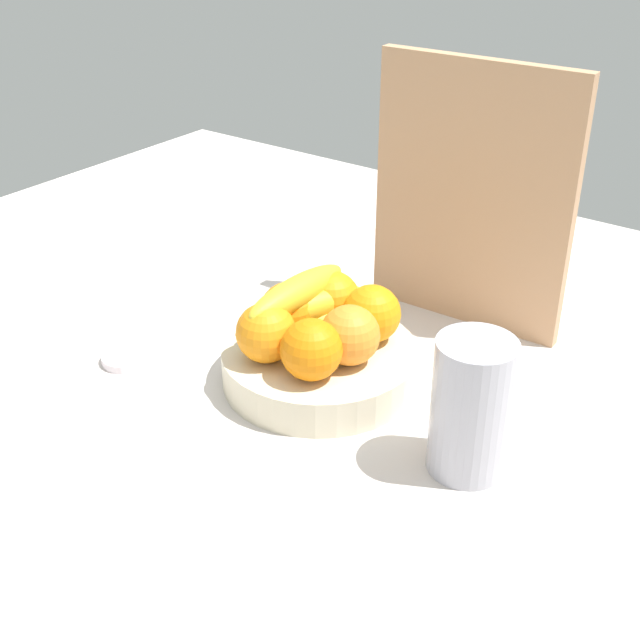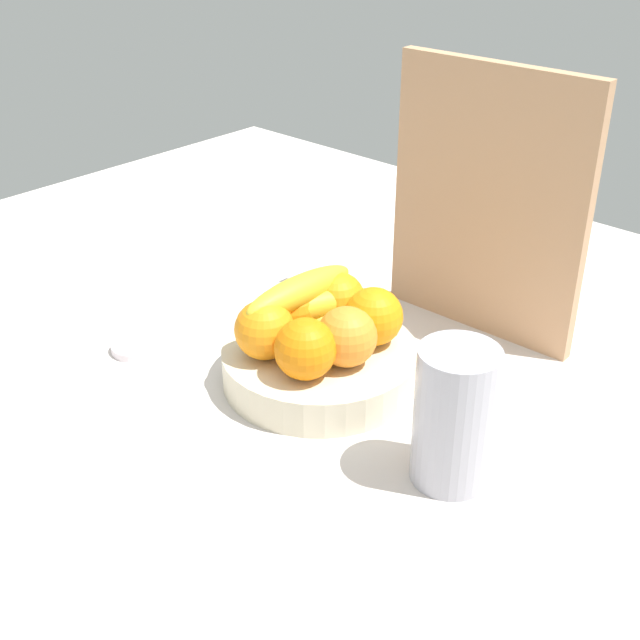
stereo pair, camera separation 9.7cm
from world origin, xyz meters
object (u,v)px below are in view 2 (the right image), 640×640
object	(u,v)px
fruit_bowl	(320,364)
orange_center	(337,300)
orange_back_right	(265,330)
banana_bunch	(306,308)
orange_front_left	(347,337)
orange_top_stack	(307,350)
orange_back_left	(291,309)
thermos_tumbler	(454,416)
jar_lid	(136,347)
orange_front_right	(374,317)
cutting_board	(487,204)

from	to	relation	value
fruit_bowl	orange_center	xyz separation A→B (cm)	(-2.41, 5.80, 5.96)
orange_back_right	banana_bunch	distance (cm)	6.68
orange_front_left	orange_top_stack	bearing A→B (deg)	-105.02
orange_front_left	orange_back_left	xyz separation A→B (cm)	(-9.46, 0.44, 0.00)
orange_front_left	orange_back_right	world-z (taller)	same
orange_front_left	banana_bunch	size ratio (longest dim) A/B	0.41
thermos_tumbler	jar_lid	world-z (taller)	thermos_tumbler
orange_front_right	orange_back_left	bearing A→B (deg)	-147.66
orange_back_left	orange_front_right	bearing A→B (deg)	32.34
orange_front_right	orange_back_left	size ratio (longest dim) A/B	1.00
orange_front_right	orange_back_right	world-z (taller)	same
cutting_board	orange_back_left	bearing A→B (deg)	-115.52
orange_center	thermos_tumbler	xyz separation A→B (cm)	(24.95, -10.12, -0.53)
cutting_board	orange_top_stack	bearing A→B (deg)	-97.27
banana_bunch	thermos_tumbler	distance (cm)	26.18
jar_lid	thermos_tumbler	bearing A→B (deg)	8.56
orange_back_right	orange_top_stack	distance (cm)	6.87
orange_front_left	jar_lid	xyz separation A→B (cm)	(-27.47, -10.78, -7.75)
orange_back_left	orange_center	bearing A→B (deg)	66.77
fruit_bowl	orange_top_stack	size ratio (longest dim) A/B	3.34
fruit_bowl	orange_top_stack	bearing A→B (deg)	-60.75
orange_back_left	cutting_board	distance (cm)	29.13
orange_back_right	banana_bunch	world-z (taller)	banana_bunch
orange_front_right	orange_top_stack	size ratio (longest dim) A/B	1.00
cutting_board	thermos_tumbler	bearing A→B (deg)	-62.53
orange_center	thermos_tumbler	distance (cm)	26.93
orange_front_left	banana_bunch	distance (cm)	7.80
orange_front_right	cutting_board	xyz separation A→B (cm)	(2.60, 19.55, 9.72)
banana_bunch	jar_lid	size ratio (longest dim) A/B	2.68
orange_back_left	orange_top_stack	distance (cm)	9.87
cutting_board	fruit_bowl	bearing A→B (deg)	-105.58
orange_back_right	orange_top_stack	xyz separation A→B (cm)	(6.87, 0.07, 0.00)
orange_front_right	orange_center	distance (cm)	6.22
orange_center	cutting_board	world-z (taller)	cutting_board
orange_front_left	orange_top_stack	xyz separation A→B (cm)	(-1.42, -5.27, 0.00)
thermos_tumbler	orange_front_left	bearing A→B (deg)	167.62
orange_back_right	banana_bunch	size ratio (longest dim) A/B	0.41
orange_back_left	cutting_board	bearing A→B (deg)	65.75
orange_center	orange_back_right	size ratio (longest dim) A/B	1.00
fruit_bowl	orange_front_left	size ratio (longest dim) A/B	3.34
orange_back_left	banana_bunch	bearing A→B (deg)	25.11
fruit_bowl	orange_center	distance (cm)	8.66
cutting_board	thermos_tumbler	size ratio (longest dim) A/B	2.32
orange_back_right	fruit_bowl	bearing A→B (deg)	57.16
cutting_board	jar_lid	world-z (taller)	cutting_board
orange_front_left	orange_back_right	size ratio (longest dim) A/B	1.00
orange_front_left	orange_center	xyz separation A→B (cm)	(-6.99, 6.18, 0.00)
jar_lid	fruit_bowl	bearing A→B (deg)	26.00
cutting_board	orange_front_left	bearing A→B (deg)	-95.35
fruit_bowl	jar_lid	distance (cm)	25.53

